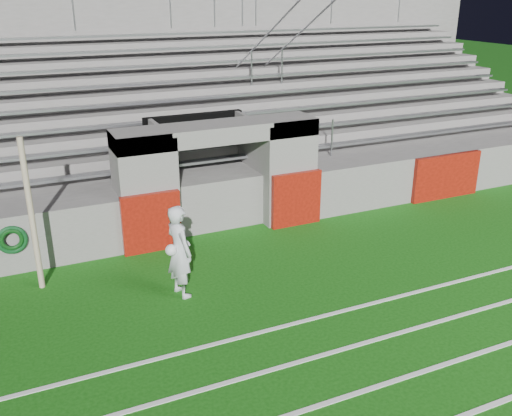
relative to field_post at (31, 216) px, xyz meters
name	(u,v)px	position (x,y,z in m)	size (l,w,h in m)	color
ground	(285,294)	(4.22, -2.22, -1.51)	(90.00, 90.00, 0.00)	#114D0C
field_post	(31,216)	(0.00, 0.00, 0.00)	(0.11, 0.11, 3.02)	tan
stadium_structure	(165,130)	(4.22, 5.75, -0.02)	(26.00, 8.48, 5.42)	slate
goalkeeper_with_ball	(179,251)	(2.41, -1.40, -0.60)	(0.58, 0.74, 1.81)	silver
hose_coil	(12,240)	(-0.41, 0.71, -0.71)	(0.60, 0.15, 0.60)	#0C401A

